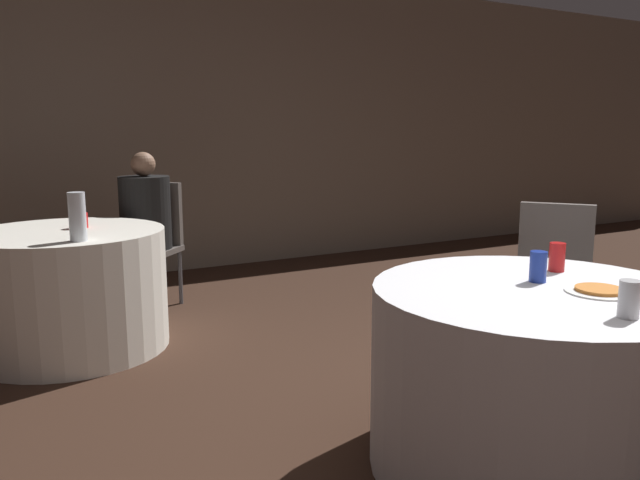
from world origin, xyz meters
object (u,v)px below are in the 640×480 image
at_px(table_far, 69,290).
at_px(soda_can_silver, 629,299).
at_px(chair_far_northeast, 153,233).
at_px(chair_near_northeast, 552,276).
at_px(person_black_shirt, 142,230).
at_px(soda_can_red, 557,257).
at_px(bottle_far, 77,217).
at_px(soda_can_blue, 538,267).
at_px(pizza_plate_near, 600,291).
at_px(table_near, 531,379).

relative_size(table_far, soda_can_silver, 9.49).
bearing_deg(table_far, chair_far_northeast, 45.17).
height_order(chair_near_northeast, soda_can_silver, chair_near_northeast).
height_order(person_black_shirt, soda_can_red, person_black_shirt).
bearing_deg(chair_far_northeast, soda_can_silver, 145.14).
bearing_deg(table_far, bottle_far, -87.08).
bearing_deg(person_black_shirt, soda_can_blue, 151.67).
distance_m(soda_can_red, soda_can_silver, 0.67).
xyz_separation_m(chair_far_northeast, person_black_shirt, (-0.11, -0.11, 0.05)).
bearing_deg(soda_can_blue, soda_can_red, 23.25).
relative_size(soda_can_blue, soda_can_red, 1.00).
distance_m(soda_can_blue, soda_can_red, 0.24).
bearing_deg(chair_near_northeast, person_black_shirt, -1.89).
relative_size(chair_near_northeast, pizza_plate_near, 3.79).
xyz_separation_m(chair_near_northeast, bottle_far, (-2.18, 1.30, 0.31)).
bearing_deg(soda_can_silver, chair_far_northeast, 100.32).
distance_m(table_far, soda_can_silver, 3.08).
xyz_separation_m(table_near, person_black_shirt, (-0.79, 2.93, 0.24)).
relative_size(chair_near_northeast, soda_can_silver, 7.61).
distance_m(chair_far_northeast, soda_can_silver, 3.52).
relative_size(person_black_shirt, pizza_plate_near, 4.73).
height_order(chair_near_northeast, soda_can_red, chair_near_northeast).
distance_m(person_black_shirt, pizza_plate_near, 3.23).
relative_size(table_near, soda_can_silver, 10.15).
relative_size(table_near, table_far, 1.07).
relative_size(table_near, soda_can_blue, 10.15).
height_order(table_near, bottle_far, bottle_far).
bearing_deg(pizza_plate_near, bottle_far, 125.86).
relative_size(table_near, chair_far_northeast, 1.33).
bearing_deg(table_far, soda_can_blue, -57.29).
bearing_deg(bottle_far, pizza_plate_near, -54.14).
bearing_deg(pizza_plate_near, soda_can_silver, -128.05).
bearing_deg(soda_can_blue, chair_near_northeast, 36.49).
height_order(table_near, person_black_shirt, person_black_shirt).
xyz_separation_m(table_near, soda_can_red, (0.30, 0.16, 0.42)).
bearing_deg(soda_can_red, chair_near_northeast, 40.91).
height_order(table_far, soda_can_silver, soda_can_silver).
xyz_separation_m(chair_near_northeast, soda_can_silver, (-0.87, -1.03, 0.24)).
distance_m(table_near, soda_can_blue, 0.44).
relative_size(soda_can_silver, bottle_far, 0.46).
bearing_deg(pizza_plate_near, table_near, 132.53).
height_order(table_near, chair_near_northeast, chair_near_northeast).
relative_size(chair_near_northeast, bottle_far, 3.52).
distance_m(table_near, bottle_far, 2.40).
xyz_separation_m(person_black_shirt, soda_can_silver, (0.74, -3.34, 0.19)).
relative_size(chair_far_northeast, pizza_plate_near, 3.79).
bearing_deg(soda_can_red, table_near, -151.58).
bearing_deg(bottle_far, table_far, 92.92).
bearing_deg(chair_near_northeast, soda_can_silver, 102.85).
height_order(chair_far_northeast, soda_can_blue, chair_far_northeast).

